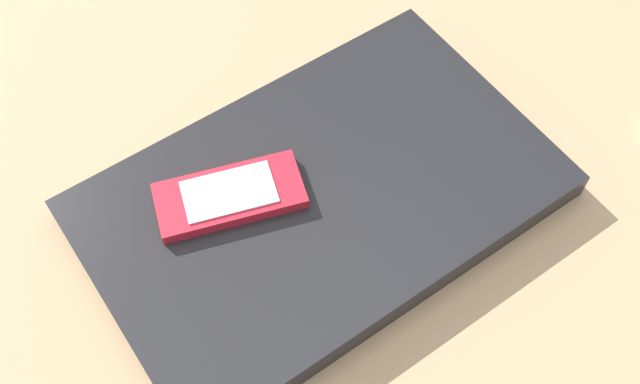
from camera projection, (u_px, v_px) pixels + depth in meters
The scene contains 3 objects.
desk_surface at pixel (290, 274), 57.57cm from camera, with size 120.00×80.00×3.00cm, color tan.
laptop_closed at pixel (320, 198), 58.01cm from camera, with size 34.87×21.80×2.39cm, color black.
cell_phone_on_laptop at pixel (230, 195), 56.09cm from camera, with size 11.83×7.85×1.11cm.
Camera 1 is at (-12.38, -22.21, 53.58)cm, focal length 42.60 mm.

